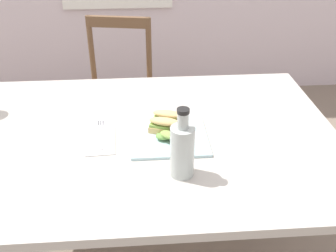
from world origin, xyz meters
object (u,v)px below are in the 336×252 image
Objects in this scene: bottle_cold_brew at (182,153)px; chair_wooden_far at (117,96)px; sandwich_half_front at (165,125)px; sandwich_half_back at (169,118)px; dining_table at (139,159)px; fork_on_napkin at (101,132)px; plate_lunch at (169,136)px.

chair_wooden_far is at bearing 102.91° from bottle_cold_brew.
sandwich_half_front is 1.00× the size of sandwich_half_back.
sandwich_half_front is at bearing 99.06° from bottle_cold_brew.
sandwich_half_front is at bearing -107.36° from sandwich_half_back.
sandwich_half_back is (0.11, 0.04, 0.15)m from dining_table.
fork_on_napkin is at bearing 136.35° from bottle_cold_brew.
chair_wooden_far is 7.22× the size of sandwich_half_front.
sandwich_half_front is 0.05m from sandwich_half_back.
dining_table is at bearing 165.04° from plate_lunch.
plate_lunch is 0.22m from bottle_cold_brew.
sandwich_half_back is at bearing 86.44° from plate_lunch.
bottle_cold_brew is at bearing -80.94° from sandwich_half_front.
bottle_cold_brew is (0.26, -0.25, 0.07)m from fork_on_napkin.
sandwich_half_back is at bearing 94.12° from bottle_cold_brew.
dining_table is 0.18m from sandwich_half_front.
chair_wooden_far is 0.91m from fork_on_napkin.
plate_lunch is 0.07m from sandwich_half_back.
plate_lunch is at bearing -14.96° from dining_table.
sandwich_half_front reaches higher than dining_table.
fork_on_napkin is at bearing 169.62° from plate_lunch.
sandwich_half_front is 0.23m from fork_on_napkin.
dining_table is 0.16m from plate_lunch.
bottle_cold_brew is at bearing -43.65° from fork_on_napkin.
sandwich_half_front is at bearing 127.20° from plate_lunch.
fork_on_napkin is at bearing 172.89° from sandwich_half_front.
chair_wooden_far is 1.20m from bottle_cold_brew.
bottle_cold_brew reaches higher than dining_table.
plate_lunch is 0.04m from sandwich_half_front.
sandwich_half_back is at bearing 72.64° from sandwich_half_front.
plate_lunch is at bearing -75.69° from chair_wooden_far.
fork_on_napkin is (-0.22, 0.03, -0.03)m from sandwich_half_front.
sandwich_half_front and sandwich_half_back have the same top height.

